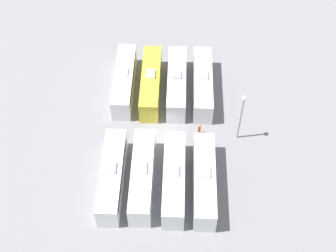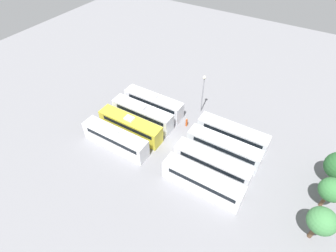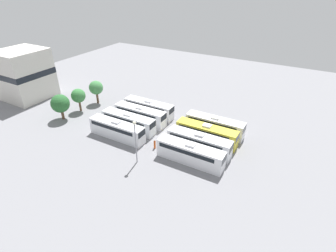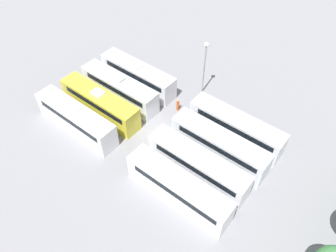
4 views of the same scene
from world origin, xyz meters
name	(u,v)px [view 2 (image 2 of 4)]	position (x,y,z in m)	size (l,w,h in m)	color
ground_plane	(174,144)	(0.00, 0.00, 0.00)	(121.71, 121.71, 0.00)	gray
bus_0	(154,103)	(-5.51, -7.73, 1.85)	(2.60, 11.83, 3.72)	silver
bus_1	(143,114)	(-1.87, -7.75, 1.85)	(2.60, 11.83, 3.72)	silver
bus_2	(131,126)	(1.77, -7.70, 1.85)	(2.60, 11.83, 3.72)	gold
bus_3	(116,139)	(5.52, -7.94, 1.85)	(2.60, 11.83, 3.72)	white
bus_4	(232,134)	(-5.49, 8.08, 1.85)	(2.60, 11.83, 3.72)	silver
bus_5	(224,148)	(-1.87, 8.01, 1.85)	(2.60, 11.83, 3.72)	silver
bus_6	(212,163)	(1.92, 7.74, 1.85)	(2.60, 11.83, 3.72)	white
bus_7	(202,181)	(5.54, 7.86, 1.85)	(2.60, 11.83, 3.72)	white
worker_person	(187,122)	(-5.01, -0.32, 0.83)	(0.36, 0.36, 1.79)	#CC4C19
light_pole	(203,88)	(-10.06, 0.12, 5.43)	(0.60, 0.60, 8.03)	gray
tree_1	(332,190)	(-0.56, 23.15, 3.82)	(3.24, 3.24, 5.49)	brown
tree_2	(322,221)	(4.79, 22.67, 4.02)	(3.38, 3.38, 5.77)	brown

